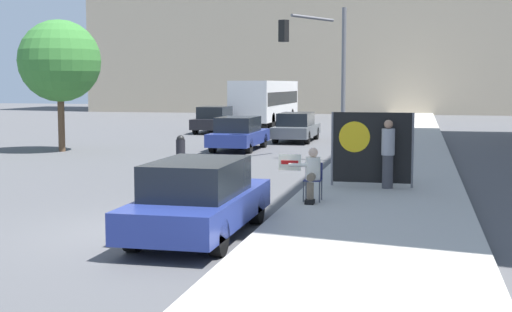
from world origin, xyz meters
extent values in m
plane|color=#4F4F51|center=(0.00, 0.00, 0.00)|extent=(160.00, 160.00, 0.00)
cube|color=#B7B2A8|center=(4.05, 15.00, 0.09)|extent=(4.09, 90.00, 0.17)
cylinder|color=#474C56|center=(2.37, 3.14, 0.41)|extent=(0.03, 0.03, 0.47)
cylinder|color=#474C56|center=(2.74, 3.14, 0.41)|extent=(0.03, 0.03, 0.47)
cylinder|color=#474C56|center=(2.37, 3.51, 0.41)|extent=(0.03, 0.03, 0.47)
cylinder|color=#474C56|center=(2.74, 3.51, 0.41)|extent=(0.03, 0.03, 0.47)
cube|color=navy|center=(2.55, 3.32, 0.65)|extent=(0.40, 0.40, 0.02)
cube|color=navy|center=(2.55, 3.51, 0.85)|extent=(0.40, 0.02, 0.38)
cylinder|color=#756651|center=(2.55, 3.16, 0.75)|extent=(0.18, 0.42, 0.18)
cylinder|color=#756651|center=(2.55, 2.95, 0.41)|extent=(0.16, 0.16, 0.47)
cube|color=black|center=(2.55, 2.89, 0.22)|extent=(0.20, 0.28, 0.10)
cylinder|color=silver|center=(2.55, 3.35, 0.92)|extent=(0.34, 0.34, 0.52)
sphere|color=beige|center=(2.55, 3.35, 1.29)|extent=(0.22, 0.22, 0.22)
cylinder|color=silver|center=(2.22, 3.27, 1.00)|extent=(0.45, 0.09, 0.09)
cube|color=#EAE5C6|center=(2.02, 3.27, 1.06)|extent=(0.53, 0.02, 0.37)
cube|color=#AD1414|center=(2.02, 3.26, 1.06)|extent=(0.40, 0.01, 0.09)
cylinder|color=#424247|center=(4.14, 5.73, 0.60)|extent=(0.28, 0.28, 0.86)
cylinder|color=#9E9EA3|center=(4.14, 5.73, 1.38)|extent=(0.34, 0.34, 0.68)
sphere|color=tan|center=(4.14, 5.73, 1.83)|extent=(0.23, 0.23, 0.23)
cylinder|color=slate|center=(2.68, 5.97, 1.15)|extent=(0.06, 0.06, 1.95)
cylinder|color=slate|center=(4.76, 5.97, 1.15)|extent=(0.06, 0.06, 1.95)
cube|color=black|center=(3.72, 5.97, 1.20)|extent=(2.08, 0.02, 1.85)
cylinder|color=yellow|center=(3.26, 5.95, 1.47)|extent=(0.81, 0.01, 0.81)
cylinder|color=slate|center=(2.16, 13.51, 2.89)|extent=(0.16, 0.16, 5.44)
cylinder|color=slate|center=(0.93, 14.10, 5.32)|extent=(1.28, 2.51, 0.11)
cube|color=black|center=(-0.30, 14.68, 4.90)|extent=(0.40, 0.40, 0.84)
sphere|color=green|center=(-0.30, 14.68, 4.62)|extent=(0.18, 0.18, 0.18)
cube|color=navy|center=(0.94, -0.17, 0.54)|extent=(1.73, 4.57, 0.55)
cube|color=black|center=(0.94, -0.36, 1.14)|extent=(1.49, 2.38, 0.64)
cylinder|color=black|center=(0.19, 1.24, 0.32)|extent=(0.22, 0.64, 0.64)
cylinder|color=black|center=(1.70, 1.24, 0.32)|extent=(0.22, 0.64, 0.64)
cylinder|color=black|center=(0.19, -1.59, 0.32)|extent=(0.22, 0.64, 0.64)
cylinder|color=black|center=(1.70, -1.59, 0.32)|extent=(0.22, 0.64, 0.64)
cube|color=navy|center=(-2.68, 16.96, 0.54)|extent=(1.77, 4.51, 0.54)
cube|color=black|center=(-2.68, 16.78, 1.12)|extent=(1.52, 2.34, 0.63)
cylinder|color=black|center=(-3.46, 18.36, 0.32)|extent=(0.22, 0.64, 0.64)
cylinder|color=black|center=(-1.90, 18.36, 0.32)|extent=(0.22, 0.64, 0.64)
cylinder|color=black|center=(-3.46, 15.57, 0.32)|extent=(0.22, 0.64, 0.64)
cylinder|color=black|center=(-1.90, 15.57, 0.32)|extent=(0.22, 0.64, 0.64)
cube|color=#565B60|center=(-1.03, 22.03, 0.54)|extent=(1.76, 4.74, 0.53)
cube|color=black|center=(-1.03, 21.84, 1.12)|extent=(1.51, 2.47, 0.63)
cylinder|color=black|center=(-1.80, 23.50, 0.32)|extent=(0.22, 0.64, 0.64)
cylinder|color=black|center=(-0.26, 23.50, 0.32)|extent=(0.22, 0.64, 0.64)
cylinder|color=black|center=(-1.80, 20.56, 0.32)|extent=(0.22, 0.64, 0.64)
cylinder|color=black|center=(-0.26, 20.56, 0.32)|extent=(0.22, 0.64, 0.64)
cube|color=black|center=(-6.70, 27.18, 0.57)|extent=(1.81, 4.37, 0.59)
cube|color=black|center=(-6.70, 27.00, 1.20)|extent=(1.56, 2.27, 0.68)
cylinder|color=black|center=(-7.50, 28.53, 0.32)|extent=(0.22, 0.64, 0.64)
cylinder|color=black|center=(-5.91, 28.53, 0.32)|extent=(0.22, 0.64, 0.64)
cylinder|color=black|center=(-7.50, 25.82, 0.32)|extent=(0.22, 0.64, 0.64)
cylinder|color=black|center=(-5.91, 25.82, 0.32)|extent=(0.22, 0.64, 0.64)
cube|color=silver|center=(-5.36, 34.97, 1.74)|extent=(2.47, 11.17, 2.60)
cube|color=black|center=(-5.36, 34.97, 1.88)|extent=(2.49, 10.61, 0.85)
cylinder|color=black|center=(-6.45, 38.43, 0.52)|extent=(0.30, 1.04, 1.04)
cylinder|color=black|center=(-4.28, 38.43, 0.52)|extent=(0.30, 1.04, 1.04)
cylinder|color=black|center=(-6.45, 31.50, 0.52)|extent=(0.30, 1.04, 1.04)
cylinder|color=black|center=(-4.28, 31.50, 0.52)|extent=(0.30, 1.04, 1.04)
cube|color=#565B60|center=(-2.12, 7.67, 0.48)|extent=(0.24, 0.96, 0.32)
cylinder|color=black|center=(-2.12, 7.62, 0.87)|extent=(0.28, 0.28, 0.62)
sphere|color=black|center=(-2.12, 7.62, 1.19)|extent=(0.24, 0.24, 0.24)
cylinder|color=black|center=(-2.12, 8.47, 0.30)|extent=(0.10, 0.60, 0.60)
cylinder|color=black|center=(-2.12, 6.87, 0.30)|extent=(0.10, 0.60, 0.60)
cylinder|color=brown|center=(-9.83, 14.64, 1.31)|extent=(0.28, 0.28, 2.61)
sphere|color=#387A33|center=(-9.83, 14.64, 3.81)|extent=(3.43, 3.43, 3.43)
camera|label=1|loc=(4.92, -12.79, 2.87)|focal=50.00mm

